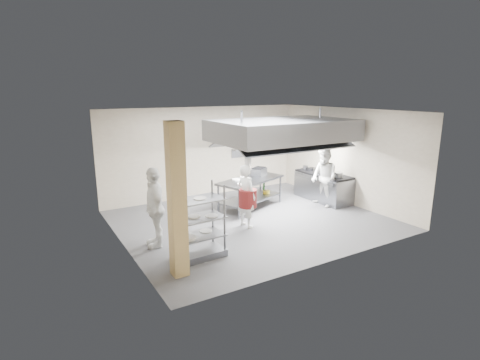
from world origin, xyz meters
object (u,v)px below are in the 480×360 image
cooking_range (323,188)px  griddle (259,172)px  stockpot (317,171)px  chef_plating (155,207)px  island (251,193)px  chef_line (324,178)px  chef_head (246,196)px  pass_rack (199,222)px

cooking_range → griddle: bearing=158.8°
cooking_range → stockpot: bearing=161.2°
chef_plating → island: bearing=121.0°
island → chef_line: chef_line is taller
island → chef_line: bearing=-47.1°
chef_head → chef_line: size_ratio=0.93×
cooking_range → griddle: griddle is taller
cooking_range → chef_head: (-3.47, -0.82, 0.42)m
stockpot → griddle: bearing=158.5°
pass_rack → chef_head: size_ratio=0.95×
cooking_range → chef_line: bearing=-132.8°
chef_line → stockpot: 0.65m
pass_rack → stockpot: pass_rack is taller
chef_head → chef_line: chef_line is taller
chef_plating → stockpot: chef_plating is taller
pass_rack → chef_head: 2.13m
chef_head → chef_line: (2.99, 0.30, 0.06)m
island → stockpot: size_ratio=8.83×
island → griddle: bearing=10.2°
chef_line → island: bearing=-109.1°
chef_head → chef_plating: bearing=80.1°
chef_head → island: bearing=-46.3°
chef_line → stockpot: size_ratio=7.10×
chef_line → griddle: chef_line is taller
pass_rack → cooking_range: (5.31, 1.88, -0.38)m
island → chef_head: size_ratio=1.33×
chef_plating → stockpot: (5.69, 0.88, 0.06)m
stockpot → pass_rack: bearing=-159.0°
island → chef_head: 1.69m
chef_head → chef_plating: size_ratio=0.90×
cooking_range → chef_plating: size_ratio=1.07×
island → chef_line: 2.30m
chef_line → cooking_range: bearing=144.9°
cooking_range → chef_head: chef_head is taller
stockpot → chef_plating: bearing=-171.2°
chef_plating → stockpot: bearing=108.9°
island → cooking_range: island is taller
island → griddle: (0.48, 0.28, 0.57)m
cooking_range → chef_line: size_ratio=1.11×
chef_line → griddle: 2.01m
pass_rack → chef_plating: chef_plating is taller
pass_rack → stockpot: size_ratio=6.30×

